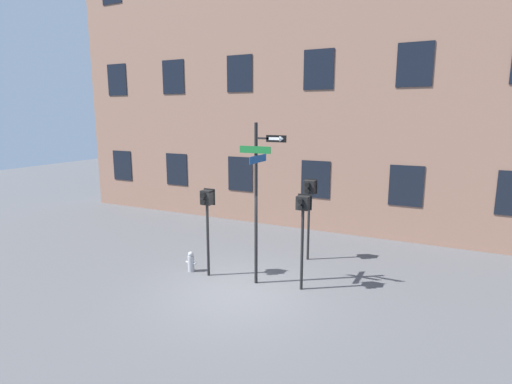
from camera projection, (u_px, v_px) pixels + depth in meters
name	position (u px, v px, depth m)	size (l,w,h in m)	color
ground_plane	(238.00, 293.00, 10.62)	(60.00, 60.00, 0.00)	#515154
building_facade	(321.00, 70.00, 15.47)	(24.00, 0.63, 12.73)	#936B56
street_sign_pole	(258.00, 191.00, 10.72)	(1.32, 0.99, 4.46)	black
pedestrian_signal_left	(207.00, 208.00, 11.39)	(0.36, 0.40, 2.58)	black
pedestrian_signal_right	(303.00, 216.00, 10.45)	(0.38, 0.40, 2.61)	black
pedestrian_signal_across	(309.00, 196.00, 12.67)	(0.42, 0.40, 2.66)	black
fire_hydrant	(191.00, 262.00, 12.04)	(0.35, 0.19, 0.62)	#A5A5A8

